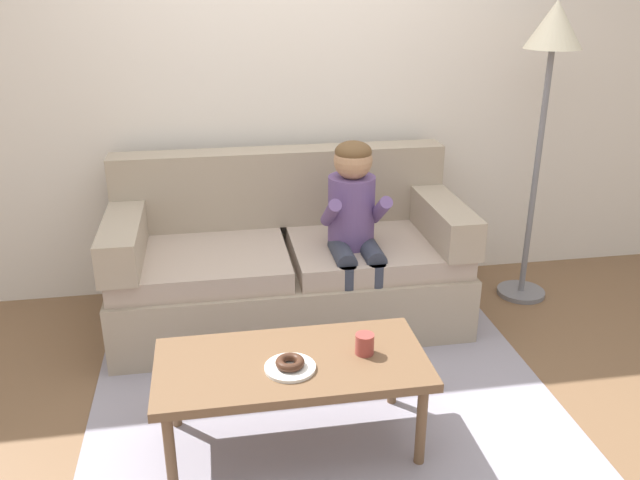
{
  "coord_description": "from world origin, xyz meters",
  "views": [
    {
      "loc": [
        -0.47,
        -2.64,
        1.93
      ],
      "look_at": [
        0.06,
        0.45,
        0.65
      ],
      "focal_mm": 36.83,
      "sensor_mm": 36.0,
      "label": 1
    }
  ],
  "objects_px": {
    "donut": "(290,362)",
    "couch": "(288,264)",
    "person_child": "(354,221)",
    "mug": "(365,344)",
    "coffee_table": "(292,369)",
    "floor_lamp": "(551,61)"
  },
  "relations": [
    {
      "from": "mug",
      "to": "floor_lamp",
      "type": "xyz_separation_m",
      "value": [
        1.33,
        1.2,
        0.99
      ]
    },
    {
      "from": "floor_lamp",
      "to": "coffee_table",
      "type": "bearing_deg",
      "value": -143.89
    },
    {
      "from": "person_child",
      "to": "floor_lamp",
      "type": "xyz_separation_m",
      "value": [
        1.17,
        0.25,
        0.8
      ]
    },
    {
      "from": "donut",
      "to": "couch",
      "type": "bearing_deg",
      "value": 83.37
    },
    {
      "from": "person_child",
      "to": "donut",
      "type": "bearing_deg",
      "value": -115.64
    },
    {
      "from": "donut",
      "to": "mug",
      "type": "xyz_separation_m",
      "value": [
        0.33,
        0.07,
        0.01
      ]
    },
    {
      "from": "mug",
      "to": "floor_lamp",
      "type": "relative_size",
      "value": 0.05
    },
    {
      "from": "mug",
      "to": "coffee_table",
      "type": "bearing_deg",
      "value": -179.64
    },
    {
      "from": "donut",
      "to": "floor_lamp",
      "type": "distance_m",
      "value": 2.32
    },
    {
      "from": "coffee_table",
      "to": "donut",
      "type": "height_order",
      "value": "donut"
    },
    {
      "from": "floor_lamp",
      "to": "donut",
      "type": "bearing_deg",
      "value": -142.69
    },
    {
      "from": "coffee_table",
      "to": "floor_lamp",
      "type": "bearing_deg",
      "value": 36.11
    },
    {
      "from": "coffee_table",
      "to": "person_child",
      "type": "bearing_deg",
      "value": 63.56
    },
    {
      "from": "person_child",
      "to": "mug",
      "type": "xyz_separation_m",
      "value": [
        -0.16,
        -0.95,
        -0.19
      ]
    },
    {
      "from": "couch",
      "to": "coffee_table",
      "type": "distance_m",
      "value": 1.17
    },
    {
      "from": "coffee_table",
      "to": "person_child",
      "type": "relative_size",
      "value": 1.03
    },
    {
      "from": "couch",
      "to": "mug",
      "type": "xyz_separation_m",
      "value": [
        0.18,
        -1.16,
        0.13
      ]
    },
    {
      "from": "coffee_table",
      "to": "mug",
      "type": "height_order",
      "value": "mug"
    },
    {
      "from": "person_child",
      "to": "donut",
      "type": "distance_m",
      "value": 1.15
    },
    {
      "from": "coffee_table",
      "to": "floor_lamp",
      "type": "distance_m",
      "value": 2.31
    },
    {
      "from": "mug",
      "to": "donut",
      "type": "bearing_deg",
      "value": -168.41
    },
    {
      "from": "couch",
      "to": "coffee_table",
      "type": "bearing_deg",
      "value": -96.29
    }
  ]
}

